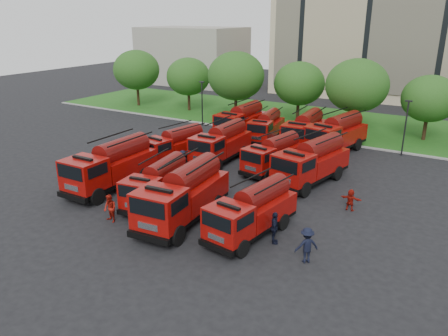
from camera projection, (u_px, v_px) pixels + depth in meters
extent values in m
plane|color=black|center=(186.00, 191.00, 32.11)|extent=(140.00, 140.00, 0.00)
cube|color=#175516|center=(311.00, 120.00, 53.08)|extent=(70.00, 16.00, 0.12)
cube|color=gray|center=(284.00, 135.00, 46.54)|extent=(70.00, 0.30, 0.14)
cube|color=beige|center=(381.00, 12.00, 65.71)|extent=(30.00, 14.00, 25.00)
cube|color=black|center=(369.00, 12.00, 59.98)|extent=(28.00, 0.15, 22.00)
cube|color=gray|center=(192.00, 55.00, 80.54)|extent=(18.00, 12.00, 10.00)
cylinder|color=#382314|center=(138.00, 97.00, 61.09)|extent=(0.36, 0.36, 2.62)
ellipsoid|color=#1E4E16|center=(136.00, 70.00, 59.85)|extent=(6.30, 6.30, 5.36)
cylinder|color=#382314|center=(189.00, 102.00, 58.06)|extent=(0.36, 0.36, 2.38)
ellipsoid|color=#1E4E16|center=(188.00, 77.00, 56.93)|extent=(5.71, 5.71, 4.86)
cylinder|color=#382314|center=(236.00, 109.00, 52.89)|extent=(0.36, 0.36, 2.80)
ellipsoid|color=#1E4E16|center=(236.00, 76.00, 51.56)|extent=(6.72, 6.72, 5.71)
cylinder|color=#382314|center=(298.00, 113.00, 51.56)|extent=(0.36, 0.36, 2.45)
ellipsoid|color=#1E4E16|center=(299.00, 84.00, 50.40)|extent=(5.88, 5.88, 5.00)
cylinder|color=#382314|center=(353.00, 122.00, 46.90)|extent=(0.36, 0.36, 2.73)
ellipsoid|color=#1E4E16|center=(357.00, 85.00, 45.61)|extent=(6.55, 6.55, 5.57)
cylinder|color=#382314|center=(425.00, 130.00, 44.39)|extent=(0.36, 0.36, 2.27)
ellipsoid|color=#1E4E16|center=(430.00, 99.00, 43.31)|extent=(5.46, 5.46, 4.64)
cylinder|color=black|center=(202.00, 104.00, 50.02)|extent=(0.14, 0.14, 5.00)
cube|color=black|center=(202.00, 82.00, 49.16)|extent=(0.60, 0.25, 0.12)
cylinder|color=black|center=(405.00, 129.00, 39.33)|extent=(0.14, 0.14, 5.00)
cube|color=black|center=(409.00, 101.00, 38.48)|extent=(0.60, 0.25, 0.12)
cube|color=black|center=(113.00, 179.00, 32.52)|extent=(2.57, 7.62, 0.33)
cube|color=black|center=(72.00, 197.00, 29.41)|extent=(2.71, 0.30, 0.38)
cube|color=#920A06|center=(84.00, 174.00, 30.00)|extent=(2.68, 2.41, 2.11)
cube|color=black|center=(70.00, 173.00, 28.85)|extent=(2.28, 0.08, 0.92)
cube|color=#920A06|center=(123.00, 163.00, 33.20)|extent=(2.71, 5.02, 1.41)
cylinder|color=#550907|center=(122.00, 149.00, 32.82)|extent=(1.67, 4.57, 1.63)
cylinder|color=black|center=(72.00, 189.00, 30.86)|extent=(0.39, 1.20, 1.19)
cylinder|color=black|center=(97.00, 196.00, 29.68)|extent=(0.39, 1.20, 1.19)
cylinder|color=black|center=(119.00, 170.00, 34.74)|extent=(0.39, 1.20, 1.19)
cylinder|color=black|center=(143.00, 175.00, 33.55)|extent=(0.39, 1.20, 1.19)
cube|color=black|center=(159.00, 195.00, 29.92)|extent=(2.97, 6.51, 0.27)
cube|color=black|center=(133.00, 214.00, 27.17)|extent=(2.25, 0.56, 0.31)
cube|color=#920A06|center=(141.00, 193.00, 27.71)|extent=(2.46, 2.28, 1.75)
cube|color=black|center=(131.00, 193.00, 26.71)|extent=(1.87, 0.32, 0.76)
cube|color=#920A06|center=(165.00, 181.00, 30.54)|extent=(2.78, 4.40, 1.16)
cylinder|color=#550907|center=(165.00, 168.00, 30.22)|extent=(1.89, 3.92, 1.34)
cylinder|color=black|center=(127.00, 207.00, 28.30)|extent=(0.46, 1.02, 0.99)
cylinder|color=black|center=(154.00, 212.00, 27.55)|extent=(0.46, 1.02, 0.99)
cylinder|color=black|center=(158.00, 186.00, 31.73)|extent=(0.46, 1.02, 0.99)
cylinder|color=black|center=(183.00, 190.00, 30.99)|extent=(0.46, 1.02, 0.99)
cube|color=black|center=(184.00, 210.00, 27.33)|extent=(3.16, 7.80, 0.33)
cube|color=black|center=(148.00, 238.00, 24.08)|extent=(2.73, 0.51, 0.38)
cube|color=#920A06|center=(160.00, 208.00, 24.71)|extent=(2.87, 2.62, 2.12)
cube|color=black|center=(147.00, 209.00, 23.52)|extent=(2.28, 0.26, 0.92)
cube|color=#920A06|center=(193.00, 191.00, 28.05)|extent=(3.10, 5.22, 1.41)
cylinder|color=#550907|center=(193.00, 174.00, 27.67)|extent=(2.03, 4.69, 1.63)
cylinder|color=black|center=(141.00, 226.00, 25.49)|extent=(0.48, 1.23, 1.20)
cylinder|color=black|center=(177.00, 235.00, 24.46)|extent=(0.48, 1.23, 1.20)
cylinder|color=black|center=(183.00, 197.00, 29.54)|extent=(0.48, 1.23, 1.20)
cylinder|color=black|center=(216.00, 204.00, 28.51)|extent=(0.48, 1.23, 1.20)
cube|color=black|center=(252.00, 225.00, 25.64)|extent=(3.03, 6.73, 0.28)
cube|color=black|center=(216.00, 248.00, 23.25)|extent=(2.33, 0.56, 0.32)
cube|color=#920A06|center=(228.00, 222.00, 23.67)|extent=(2.54, 2.34, 1.81)
cube|color=black|center=(216.00, 222.00, 22.77)|extent=(1.94, 0.32, 0.79)
cube|color=#920A06|center=(262.00, 208.00, 26.14)|extent=(2.85, 4.55, 1.21)
cylinder|color=#550907|center=(263.00, 193.00, 25.81)|extent=(1.93, 4.05, 1.39)
cylinder|color=black|center=(212.00, 236.00, 24.55)|extent=(0.46, 1.06, 1.02)
cylinder|color=black|center=(242.00, 248.00, 23.28)|extent=(0.46, 1.06, 1.02)
cylinder|color=black|center=(254.00, 212.00, 27.53)|extent=(0.46, 1.06, 1.02)
cylinder|color=black|center=(283.00, 222.00, 26.26)|extent=(0.46, 1.06, 1.02)
cube|color=black|center=(175.00, 155.00, 38.30)|extent=(3.04, 6.63, 0.27)
cube|color=black|center=(147.00, 165.00, 35.96)|extent=(2.29, 0.57, 0.32)
cube|color=#920A06|center=(156.00, 150.00, 36.37)|extent=(2.51, 2.32, 1.78)
cube|color=black|center=(146.00, 148.00, 35.49)|extent=(1.90, 0.33, 0.78)
cube|color=#920A06|center=(183.00, 145.00, 38.78)|extent=(2.84, 4.49, 1.19)
cylinder|color=#550907|center=(183.00, 134.00, 38.46)|extent=(1.93, 3.99, 1.37)
cylinder|color=black|center=(146.00, 160.00, 37.24)|extent=(0.47, 1.04, 1.00)
cylinder|color=black|center=(163.00, 166.00, 35.98)|extent=(0.47, 1.04, 1.00)
cylinder|color=black|center=(180.00, 150.00, 40.15)|extent=(0.47, 1.04, 1.00)
cylinder|color=black|center=(197.00, 154.00, 38.89)|extent=(0.47, 1.04, 1.00)
cube|color=black|center=(221.00, 154.00, 38.41)|extent=(2.45, 7.08, 0.30)
cube|color=black|center=(199.00, 166.00, 35.51)|extent=(2.52, 0.30, 0.35)
cube|color=#920A06|center=(207.00, 149.00, 36.06)|extent=(2.51, 2.26, 1.96)
cube|color=black|center=(199.00, 147.00, 34.99)|extent=(2.11, 0.09, 0.85)
cube|color=#920A06|center=(228.00, 142.00, 39.04)|extent=(2.55, 4.67, 1.31)
cylinder|color=#550907|center=(228.00, 131.00, 38.68)|extent=(1.59, 4.25, 1.51)
cylinder|color=black|center=(194.00, 161.00, 36.85)|extent=(0.37, 1.11, 1.10)
cylinder|color=black|center=(218.00, 166.00, 35.77)|extent=(0.37, 1.11, 1.10)
cylinder|color=black|center=(220.00, 148.00, 40.46)|extent=(0.37, 1.11, 1.10)
cylinder|color=black|center=(242.00, 152.00, 39.38)|extent=(0.37, 1.11, 1.10)
cube|color=black|center=(273.00, 164.00, 35.99)|extent=(3.01, 6.48, 0.27)
cube|color=black|center=(250.00, 175.00, 33.72)|extent=(2.23, 0.57, 0.31)
cube|color=#920A06|center=(258.00, 159.00, 34.11)|extent=(2.47, 2.28, 1.74)
cube|color=black|center=(251.00, 157.00, 33.26)|extent=(1.85, 0.34, 0.76)
cube|color=#920A06|center=(280.00, 153.00, 36.45)|extent=(2.80, 4.39, 1.16)
cylinder|color=#550907|center=(281.00, 143.00, 36.14)|extent=(1.91, 3.91, 1.34)
cylinder|color=black|center=(246.00, 170.00, 34.97)|extent=(0.46, 1.02, 0.98)
cylinder|color=black|center=(267.00, 176.00, 33.72)|extent=(0.46, 1.02, 0.98)
cylinder|color=black|center=(274.00, 158.00, 37.79)|extent=(0.46, 1.02, 0.98)
cylinder|color=black|center=(294.00, 163.00, 36.55)|extent=(0.46, 1.02, 0.98)
cube|color=black|center=(311.00, 174.00, 33.49)|extent=(3.83, 7.66, 0.31)
cube|color=black|center=(283.00, 188.00, 30.94)|extent=(2.61, 0.78, 0.37)
cube|color=#920A06|center=(293.00, 168.00, 31.36)|extent=(2.97, 2.77, 2.04)
cube|color=black|center=(284.00, 166.00, 30.39)|extent=(2.16, 0.49, 0.89)
cube|color=#920A06|center=(319.00, 161.00, 34.01)|extent=(3.48, 5.23, 1.36)
cylinder|color=#550907|center=(321.00, 147.00, 33.64)|extent=(2.42, 4.62, 1.57)
cylinder|color=black|center=(277.00, 181.00, 32.41)|extent=(0.59, 1.20, 1.15)
cylinder|color=black|center=(305.00, 190.00, 30.87)|extent=(0.59, 1.20, 1.15)
cylinder|color=black|center=(310.00, 166.00, 35.60)|extent=(0.59, 1.20, 1.15)
cylinder|color=black|center=(337.00, 173.00, 34.06)|extent=(0.59, 1.20, 1.15)
cube|color=black|center=(241.00, 130.00, 46.21)|extent=(2.48, 7.26, 0.31)
cube|color=black|center=(223.00, 138.00, 43.30)|extent=(2.58, 0.30, 0.36)
cube|color=#920A06|center=(229.00, 124.00, 43.84)|extent=(2.56, 2.31, 2.01)
cube|color=black|center=(223.00, 122.00, 42.76)|extent=(2.17, 0.08, 0.88)
cube|color=#920A06|center=(247.00, 120.00, 46.85)|extent=(2.60, 4.78, 1.34)
cylinder|color=#550907|center=(247.00, 110.00, 46.48)|extent=(1.61, 4.36, 1.55)
cylinder|color=black|center=(218.00, 135.00, 44.69)|extent=(0.38, 1.14, 1.13)
cylinder|color=black|center=(238.00, 138.00, 43.51)|extent=(0.38, 1.14, 1.13)
cylinder|color=black|center=(240.00, 126.00, 48.32)|extent=(0.38, 1.14, 1.13)
cylinder|color=black|center=(259.00, 129.00, 47.14)|extent=(0.38, 1.14, 1.13)
cube|color=black|center=(266.00, 135.00, 44.65)|extent=(2.93, 6.49, 0.27)
cube|color=black|center=(256.00, 144.00, 41.91)|extent=(2.24, 0.54, 0.31)
cube|color=#920A06|center=(260.00, 130.00, 42.45)|extent=(2.45, 2.26, 1.74)
cube|color=black|center=(256.00, 129.00, 41.45)|extent=(1.86, 0.31, 0.76)
cube|color=#920A06|center=(269.00, 126.00, 45.27)|extent=(2.75, 4.38, 1.16)
cylinder|color=#550907|center=(269.00, 117.00, 44.95)|extent=(1.86, 3.91, 1.34)
cylinder|color=black|center=(249.00, 141.00, 43.04)|extent=(0.45, 1.02, 0.98)
cylinder|color=black|center=(269.00, 143.00, 42.29)|extent=(0.45, 1.02, 0.98)
cylinder|color=black|center=(261.00, 131.00, 46.46)|extent=(0.45, 1.02, 0.98)
cylinder|color=black|center=(280.00, 133.00, 45.71)|extent=(0.45, 1.02, 0.98)
cube|color=black|center=(304.00, 141.00, 42.40)|extent=(2.75, 7.33, 0.31)
cube|color=black|center=(292.00, 151.00, 39.37)|extent=(2.59, 0.39, 0.36)
cube|color=#920A06|center=(297.00, 135.00, 39.95)|extent=(2.64, 2.40, 2.01)
cube|color=black|center=(293.00, 133.00, 38.84)|extent=(2.16, 0.17, 0.88)
cube|color=#920A06|center=(308.00, 130.00, 43.07)|extent=(2.78, 4.87, 1.34)
cylinder|color=#550907|center=(309.00, 119.00, 42.70)|extent=(1.78, 4.41, 1.55)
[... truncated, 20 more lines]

